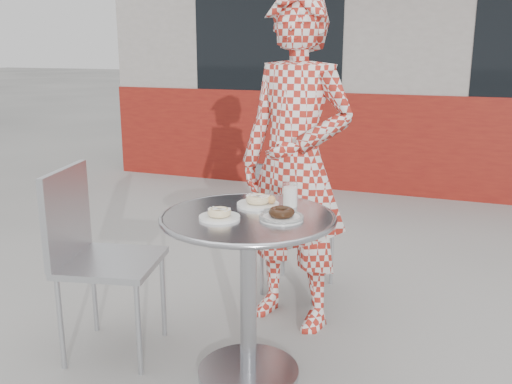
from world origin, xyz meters
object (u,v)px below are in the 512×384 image
(plate_checker, at_px, (281,216))
(seated_person, at_px, (295,165))
(plate_far, at_px, (259,201))
(milk_cup, at_px, (290,196))
(plate_near, at_px, (219,215))
(bistro_table, at_px, (248,256))
(chair_left, at_px, (111,298))
(chair_far, at_px, (297,252))

(plate_checker, bearing_deg, seated_person, 101.82)
(seated_person, distance_m, plate_far, 0.46)
(plate_checker, distance_m, milk_cup, 0.20)
(plate_near, relative_size, milk_cup, 1.60)
(bistro_table, bearing_deg, plate_checker, -1.95)
(bistro_table, bearing_deg, plate_near, -136.12)
(chair_left, bearing_deg, chair_far, -44.48)
(seated_person, distance_m, plate_checker, 0.63)
(chair_left, relative_size, milk_cup, 8.49)
(chair_far, distance_m, plate_near, 1.19)
(plate_near, bearing_deg, chair_far, 88.86)
(chair_far, relative_size, seated_person, 0.47)
(chair_far, distance_m, plate_far, 0.98)
(chair_far, bearing_deg, plate_checker, 107.60)
(plate_far, distance_m, plate_near, 0.26)
(bistro_table, relative_size, plate_checker, 4.09)
(seated_person, height_order, milk_cup, seated_person)
(bistro_table, bearing_deg, chair_left, -177.32)
(chair_left, height_order, plate_near, chair_left)
(plate_checker, bearing_deg, bistro_table, 178.05)
(plate_near, bearing_deg, chair_left, 174.71)
(seated_person, xyz_separation_m, plate_checker, (0.13, -0.61, -0.09))
(milk_cup, bearing_deg, bistro_table, -123.42)
(bistro_table, bearing_deg, chair_far, 94.14)
(plate_far, bearing_deg, seated_person, 85.93)
(seated_person, bearing_deg, chair_left, -124.25)
(bistro_table, relative_size, chair_far, 0.95)
(bistro_table, xyz_separation_m, plate_checker, (0.15, -0.01, 0.20))
(plate_near, distance_m, plate_checker, 0.26)
(bistro_table, distance_m, plate_near, 0.24)
(bistro_table, xyz_separation_m, plate_far, (-0.01, 0.15, 0.21))
(chair_far, height_order, milk_cup, milk_cup)
(chair_left, xyz_separation_m, milk_cup, (0.82, 0.22, 0.53))
(plate_checker, bearing_deg, chair_far, 102.70)
(bistro_table, relative_size, plate_near, 4.45)
(bistro_table, xyz_separation_m, seated_person, (0.02, 0.60, 0.29))
(bistro_table, distance_m, plate_far, 0.26)
(bistro_table, xyz_separation_m, milk_cup, (0.13, 0.19, 0.24))
(milk_cup, bearing_deg, plate_checker, -82.80)
(plate_near, distance_m, milk_cup, 0.36)
(chair_far, distance_m, plate_checker, 1.14)
(chair_left, distance_m, seated_person, 1.12)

